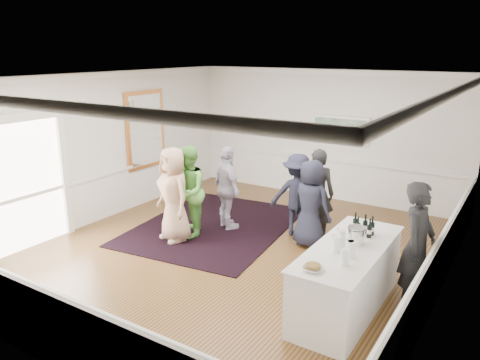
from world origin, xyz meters
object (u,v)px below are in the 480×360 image
Objects in this scene: nut_bowl at (313,268)px; ice_bucket at (356,236)px; serving_table at (347,278)px; guest_navy at (311,204)px; guest_green at (187,192)px; bartender at (417,245)px; guest_lilac at (227,188)px; guest_tan at (174,195)px; guest_dark_a at (297,195)px; guest_dark_b at (317,193)px.

ice_bucket is at bearing 81.31° from nut_bowl.
ice_bucket reaches higher than serving_table.
ice_bucket is at bearing 143.57° from guest_navy.
serving_table is at bearing 39.93° from guest_green.
bartender reaches higher than nut_bowl.
serving_table is at bearing -176.51° from guest_lilac.
guest_navy is (2.27, 0.86, -0.08)m from guest_green.
guest_lilac is 6.72× the size of nut_bowl.
guest_dark_a is (1.90, 1.55, -0.10)m from guest_tan.
guest_lilac is 1.04× the size of guest_navy.
serving_table is at bearing 111.55° from guest_dark_b.
guest_dark_a is at bearing 88.95° from guest_green.
bartender is 2.48m from guest_navy.
bartender is at bearing 33.03° from ice_bucket.
nut_bowl is (1.35, -3.26, 0.11)m from guest_dark_b.
serving_table is 3.83m from guest_green.
bartender is 1.02× the size of guest_green.
guest_navy is (2.36, 1.17, -0.09)m from guest_tan.
guest_lilac is at bearing 84.35° from guest_tan.
guest_green reaches higher than guest_navy.
guest_green is 3.80m from ice_bucket.
bartender reaches higher than guest_green.
guest_tan is at bearing 172.85° from ice_bucket.
guest_dark_b is (2.28, 1.67, -0.03)m from guest_tan.
guest_tan is at bearing 38.86° from guest_navy.
guest_green reaches higher than nut_bowl.
guest_dark_a is at bearing 130.34° from serving_table.
guest_dark_a is at bearing 66.76° from bartender.
guest_dark_a is (-2.65, 1.55, -0.10)m from bartender.
guest_dark_b reaches higher than guest_lilac.
guest_lilac is 1.45m from guest_dark_a.
serving_table is 1.11m from bartender.
nut_bowl is at bearing 26.25° from guest_green.
guest_navy is (1.83, 0.10, -0.04)m from guest_lilac.
ice_bucket is (0.03, 0.17, 0.60)m from serving_table.
guest_lilac is at bearing 7.80° from guest_dark_b.
guest_dark_b reaches higher than ice_bucket.
guest_green is at bearing 13.23° from guest_dark_a.
ice_bucket reaches higher than nut_bowl.
serving_table is at bearing 81.74° from nut_bowl.
bartender is at bearing 60.23° from nut_bowl.
guest_dark_b is at bearing 112.49° from nut_bowl.
guest_lilac is at bearing -1.59° from guest_dark_a.
guest_dark_a is 2.79m from ice_bucket.
guest_dark_a is 3.60m from nut_bowl.
guest_dark_b is at bearing 86.30° from guest_green.
guest_navy is at bearing 88.10° from guest_dark_b.
guest_navy is at bearing 119.23° from guest_dark_a.
bartender is 7.17× the size of nut_bowl.
ice_bucket is at bearing 111.97° from guest_dark_a.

